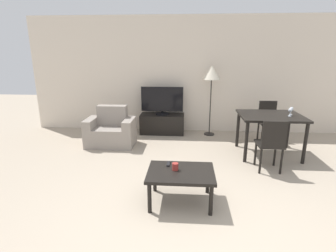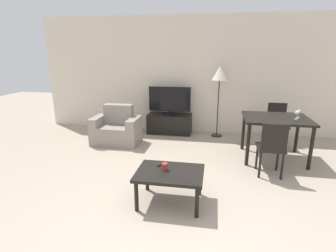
{
  "view_description": "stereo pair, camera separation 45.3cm",
  "coord_description": "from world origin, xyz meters",
  "px_view_note": "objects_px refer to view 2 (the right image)",
  "views": [
    {
      "loc": [
        -0.1,
        -2.4,
        1.89
      ],
      "look_at": [
        -0.42,
        1.94,
        0.65
      ],
      "focal_mm": 28.0,
      "sensor_mm": 36.0,
      "label": 1
    },
    {
      "loc": [
        0.35,
        -2.35,
        1.89
      ],
      "look_at": [
        -0.42,
        1.94,
        0.65
      ],
      "focal_mm": 28.0,
      "sensor_mm": 36.0,
      "label": 2
    }
  ],
  "objects_px": {
    "armchair": "(117,130)",
    "wine_glass_center": "(297,114)",
    "coffee_table": "(170,175)",
    "dining_table": "(276,123)",
    "floor_lamp": "(220,75)",
    "remote_primary": "(160,164)",
    "cup_white_near": "(165,167)",
    "tv_stand": "(170,124)",
    "dining_chair_near": "(272,146)",
    "tv": "(170,101)",
    "dining_chair_far": "(277,122)",
    "wine_glass_left": "(299,112)"
  },
  "relations": [
    {
      "from": "dining_chair_near",
      "to": "remote_primary",
      "type": "distance_m",
      "value": 1.78
    },
    {
      "from": "tv_stand",
      "to": "floor_lamp",
      "type": "relative_size",
      "value": 0.64
    },
    {
      "from": "armchair",
      "to": "wine_glass_center",
      "type": "bearing_deg",
      "value": -6.68
    },
    {
      "from": "tv_stand",
      "to": "cup_white_near",
      "type": "relative_size",
      "value": 11.14
    },
    {
      "from": "tv",
      "to": "dining_table",
      "type": "height_order",
      "value": "tv"
    },
    {
      "from": "coffee_table",
      "to": "dining_table",
      "type": "xyz_separation_m",
      "value": [
        1.6,
        1.78,
        0.29
      ]
    },
    {
      "from": "tv",
      "to": "floor_lamp",
      "type": "xyz_separation_m",
      "value": [
        1.12,
        -0.04,
        0.62
      ]
    },
    {
      "from": "cup_white_near",
      "to": "dining_chair_far",
      "type": "bearing_deg",
      "value": 53.26
    },
    {
      "from": "tv_stand",
      "to": "floor_lamp",
      "type": "distance_m",
      "value": 1.62
    },
    {
      "from": "tv_stand",
      "to": "wine_glass_center",
      "type": "bearing_deg",
      "value": -28.4
    },
    {
      "from": "dining_chair_near",
      "to": "cup_white_near",
      "type": "bearing_deg",
      "value": -146.47
    },
    {
      "from": "remote_primary",
      "to": "wine_glass_center",
      "type": "distance_m",
      "value": 2.59
    },
    {
      "from": "armchair",
      "to": "wine_glass_left",
      "type": "distance_m",
      "value": 3.53
    },
    {
      "from": "tv_stand",
      "to": "coffee_table",
      "type": "height_order",
      "value": "tv_stand"
    },
    {
      "from": "dining_chair_far",
      "to": "wine_glass_left",
      "type": "bearing_deg",
      "value": -77.84
    },
    {
      "from": "cup_white_near",
      "to": "tv",
      "type": "bearing_deg",
      "value": 98.58
    },
    {
      "from": "remote_primary",
      "to": "wine_glass_left",
      "type": "bearing_deg",
      "value": 36.77
    },
    {
      "from": "floor_lamp",
      "to": "remote_primary",
      "type": "xyz_separation_m",
      "value": [
        -0.77,
        -2.75,
        -0.96
      ]
    },
    {
      "from": "dining_chair_near",
      "to": "wine_glass_center",
      "type": "xyz_separation_m",
      "value": [
        0.49,
        0.67,
        0.38
      ]
    },
    {
      "from": "armchair",
      "to": "wine_glass_left",
      "type": "relative_size",
      "value": 6.69
    },
    {
      "from": "floor_lamp",
      "to": "cup_white_near",
      "type": "height_order",
      "value": "floor_lamp"
    },
    {
      "from": "tv",
      "to": "wine_glass_left",
      "type": "height_order",
      "value": "tv"
    },
    {
      "from": "coffee_table",
      "to": "dining_chair_far",
      "type": "height_order",
      "value": "dining_chair_far"
    },
    {
      "from": "dining_chair_near",
      "to": "armchair",
      "type": "bearing_deg",
      "value": 159.88
    },
    {
      "from": "tv",
      "to": "floor_lamp",
      "type": "distance_m",
      "value": 1.28
    },
    {
      "from": "floor_lamp",
      "to": "armchair",
      "type": "bearing_deg",
      "value": -157.7
    },
    {
      "from": "tv_stand",
      "to": "wine_glass_center",
      "type": "height_order",
      "value": "wine_glass_center"
    },
    {
      "from": "dining_table",
      "to": "dining_chair_near",
      "type": "distance_m",
      "value": 0.81
    },
    {
      "from": "wine_glass_center",
      "to": "tv",
      "type": "bearing_deg",
      "value": 151.64
    },
    {
      "from": "dining_table",
      "to": "tv",
      "type": "bearing_deg",
      "value": 150.28
    },
    {
      "from": "remote_primary",
      "to": "wine_glass_left",
      "type": "xyz_separation_m",
      "value": [
        2.13,
        1.59,
        0.43
      ]
    },
    {
      "from": "floor_lamp",
      "to": "cup_white_near",
      "type": "xyz_separation_m",
      "value": [
        -0.67,
        -2.91,
        -0.92
      ]
    },
    {
      "from": "dining_chair_near",
      "to": "floor_lamp",
      "type": "bearing_deg",
      "value": 112.78
    },
    {
      "from": "tv_stand",
      "to": "remote_primary",
      "type": "bearing_deg",
      "value": -82.91
    },
    {
      "from": "tv",
      "to": "cup_white_near",
      "type": "height_order",
      "value": "tv"
    },
    {
      "from": "armchair",
      "to": "wine_glass_left",
      "type": "xyz_separation_m",
      "value": [
        3.47,
        -0.29,
        0.58
      ]
    },
    {
      "from": "tv_stand",
      "to": "dining_table",
      "type": "relative_size",
      "value": 0.92
    },
    {
      "from": "tv_stand",
      "to": "coffee_table",
      "type": "xyz_separation_m",
      "value": [
        0.52,
        -2.99,
        0.15
      ]
    },
    {
      "from": "coffee_table",
      "to": "dining_chair_far",
      "type": "xyz_separation_m",
      "value": [
        1.8,
        2.54,
        0.12
      ]
    },
    {
      "from": "armchair",
      "to": "tv_stand",
      "type": "bearing_deg",
      "value": 42.66
    },
    {
      "from": "dining_table",
      "to": "dining_chair_far",
      "type": "distance_m",
      "value": 0.81
    },
    {
      "from": "tv_stand",
      "to": "tv",
      "type": "relative_size",
      "value": 1.05
    },
    {
      "from": "remote_primary",
      "to": "wine_glass_left",
      "type": "relative_size",
      "value": 1.03
    },
    {
      "from": "wine_glass_left",
      "to": "remote_primary",
      "type": "bearing_deg",
      "value": -143.23
    },
    {
      "from": "dining_table",
      "to": "wine_glass_left",
      "type": "bearing_deg",
      "value": 2.07
    },
    {
      "from": "coffee_table",
      "to": "dining_table",
      "type": "distance_m",
      "value": 2.41
    },
    {
      "from": "cup_white_near",
      "to": "wine_glass_center",
      "type": "distance_m",
      "value": 2.6
    },
    {
      "from": "armchair",
      "to": "remote_primary",
      "type": "xyz_separation_m",
      "value": [
        1.34,
        -1.89,
        0.15
      ]
    },
    {
      "from": "armchair",
      "to": "tv",
      "type": "bearing_deg",
      "value": 42.58
    },
    {
      "from": "dining_table",
      "to": "cup_white_near",
      "type": "xyz_separation_m",
      "value": [
        -1.68,
        -1.74,
        -0.19
      ]
    }
  ]
}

